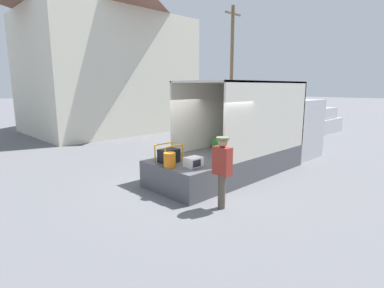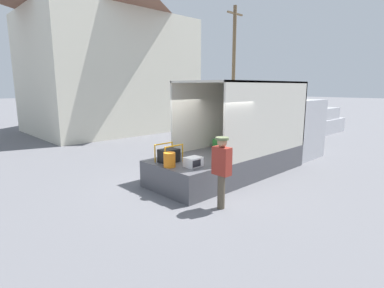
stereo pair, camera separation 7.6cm
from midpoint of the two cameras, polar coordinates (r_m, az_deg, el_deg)
name	(u,v)px [view 1 (the left image)]	position (r m, az deg, el deg)	size (l,w,h in m)	color
ground_plane	(195,185)	(9.04, 0.33, -7.87)	(160.00, 160.00, 0.00)	slate
box_truck	(268,137)	(11.86, 14.17, 1.26)	(6.65, 2.22, 3.08)	#B2B2B7
tailgate_deck	(179,177)	(8.52, -2.66, -6.31)	(1.24, 2.11, 0.78)	#4C4C51
microwave	(193,162)	(8.07, 0.00, -3.43)	(0.45, 0.36, 0.26)	white
portable_generator	(169,155)	(8.60, -4.57, -2.12)	(0.68, 0.50, 0.52)	black
orange_bucket	(170,160)	(8.05, -4.56, -3.03)	(0.32, 0.32, 0.39)	orange
worker_person	(222,165)	(7.13, 5.47, -4.03)	(0.31, 0.44, 1.75)	brown
pickup_truck_silver	(311,123)	(20.44, 21.65, 3.78)	(5.03, 2.10, 1.59)	#B7B7BC
house_backdrop	(107,54)	(21.30, -15.98, 16.20)	(10.26, 7.78, 9.86)	beige
utility_pole	(232,64)	(25.08, 7.50, 14.92)	(1.80, 0.28, 9.10)	brown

